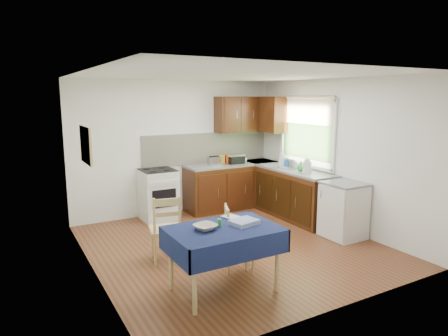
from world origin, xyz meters
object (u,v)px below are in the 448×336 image
sandwich_press (235,159)px  chair_far (166,227)px  chair_near (236,236)px  toaster (214,161)px  kettle (307,166)px  dining_table (224,237)px  dish_rack (290,167)px

sandwich_press → chair_far: bearing=-157.6°
sandwich_press → chair_near: bearing=-138.5°
chair_near → sandwich_press: 3.00m
toaster → sandwich_press: 0.47m
kettle → toaster: bearing=125.6°
toaster → kettle: (1.04, -1.46, 0.03)m
chair_far → toaster: size_ratio=3.82×
chair_near → kettle: size_ratio=3.27×
chair_near → toaster: toaster is taller
chair_far → chair_near: 0.97m
kettle → chair_far: bearing=-172.1°
dining_table → toaster: (1.43, 2.92, 0.34)m
dining_table → dish_rack: dish_rack is taller
sandwich_press → kettle: size_ratio=1.20×
dish_rack → kettle: (-0.04, -0.51, 0.09)m
chair_near → toaster: (1.03, 2.52, 0.54)m
toaster → sandwich_press: toaster is taller
sandwich_press → dish_rack: bearing=-75.4°
dining_table → dish_rack: size_ratio=3.33×
chair_far → dish_rack: dish_rack is taller
dining_table → chair_far: size_ratio=1.33×
chair_near → toaster: bearing=1.4°
dining_table → sandwich_press: size_ratio=3.98×
sandwich_press → kettle: (0.57, -1.47, 0.03)m
sandwich_press → toaster: bearing=163.3°
sandwich_press → dish_rack: size_ratio=0.84×
chair_far → dining_table: bearing=116.6°
chair_near → chair_far: bearing=68.4°
toaster → kettle: bearing=-65.1°
dining_table → chair_far: bearing=87.4°
kettle → chair_near: bearing=-152.8°
chair_near → dining_table: bearing=158.1°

